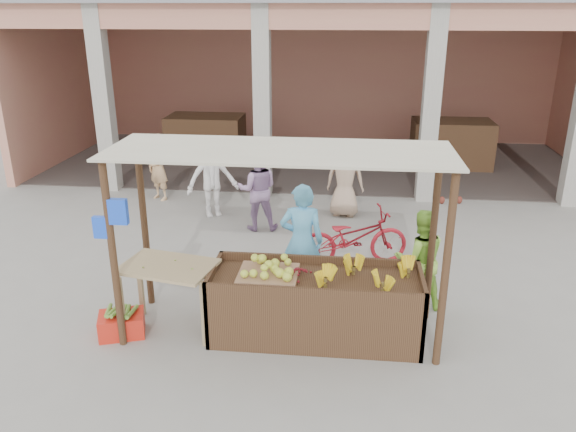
# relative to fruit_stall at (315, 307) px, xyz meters

# --- Properties ---
(ground) EXTENTS (60.00, 60.00, 0.00)m
(ground) POSITION_rel_fruit_stall_xyz_m (-0.50, 0.00, -0.40)
(ground) COLOR gray
(ground) RESTS_ON ground
(market_building) EXTENTS (14.40, 6.40, 4.20)m
(market_building) POSITION_rel_fruit_stall_xyz_m (-0.45, 8.93, 2.30)
(market_building) COLOR tan
(market_building) RESTS_ON ground
(fruit_stall) EXTENTS (2.60, 0.95, 0.80)m
(fruit_stall) POSITION_rel_fruit_stall_xyz_m (0.00, 0.00, 0.00)
(fruit_stall) COLOR #4A321D
(fruit_stall) RESTS_ON ground
(stall_awning) EXTENTS (4.09, 1.35, 2.39)m
(stall_awning) POSITION_rel_fruit_stall_xyz_m (-0.51, 0.06, 1.58)
(stall_awning) COLOR #4A321D
(stall_awning) RESTS_ON ground
(banana_heap) EXTENTS (1.14, 0.62, 0.21)m
(banana_heap) POSITION_rel_fruit_stall_xyz_m (0.59, -0.00, 0.50)
(banana_heap) COLOR gold
(banana_heap) RESTS_ON fruit_stall
(melon_tray) EXTENTS (0.73, 0.63, 0.20)m
(melon_tray) POSITION_rel_fruit_stall_xyz_m (-0.59, -0.02, 0.49)
(melon_tray) COLOR #956B4D
(melon_tray) RESTS_ON fruit_stall
(berry_heap) EXTENTS (0.46, 0.38, 0.15)m
(berry_heap) POSITION_rel_fruit_stall_xyz_m (-0.22, 0.00, 0.47)
(berry_heap) COLOR maroon
(berry_heap) RESTS_ON fruit_stall
(side_table) EXTENTS (1.26, 0.96, 0.91)m
(side_table) POSITION_rel_fruit_stall_xyz_m (-1.84, -0.05, 0.37)
(side_table) COLOR tan
(side_table) RESTS_ON ground
(papaya_pile) EXTENTS (0.78, 0.44, 0.22)m
(papaya_pile) POSITION_rel_fruit_stall_xyz_m (-1.84, -0.05, 0.62)
(papaya_pile) COLOR #4E7F29
(papaya_pile) RESTS_ON side_table
(red_crate) EXTENTS (0.65, 0.56, 0.29)m
(red_crate) POSITION_rel_fruit_stall_xyz_m (-2.44, -0.25, -0.26)
(red_crate) COLOR red
(red_crate) RESTS_ON ground
(plantain_bundle) EXTENTS (0.41, 0.29, 0.08)m
(plantain_bundle) POSITION_rel_fruit_stall_xyz_m (-2.44, -0.25, -0.07)
(plantain_bundle) COLOR olive
(plantain_bundle) RESTS_ON red_crate
(produce_sacks) EXTENTS (0.84, 0.52, 0.64)m
(produce_sacks) POSITION_rel_fruit_stall_xyz_m (2.55, 5.40, -0.08)
(produce_sacks) COLOR maroon
(produce_sacks) RESTS_ON ground
(vendor_blue) EXTENTS (0.69, 0.51, 1.80)m
(vendor_blue) POSITION_rel_fruit_stall_xyz_m (-0.26, 1.04, 0.50)
(vendor_blue) COLOR #5EBCEE
(vendor_blue) RESTS_ON ground
(vendor_green) EXTENTS (0.78, 0.52, 1.51)m
(vendor_green) POSITION_rel_fruit_stall_xyz_m (1.36, 0.90, 0.35)
(vendor_green) COLOR #8CC73E
(vendor_green) RESTS_ON ground
(motorcycle) EXTENTS (1.11, 1.96, 0.97)m
(motorcycle) POSITION_rel_fruit_stall_xyz_m (0.47, 2.17, 0.09)
(motorcycle) COLOR #A51924
(motorcycle) RESTS_ON ground
(shopper_a) EXTENTS (1.24, 1.01, 1.73)m
(shopper_a) POSITION_rel_fruit_stall_xyz_m (-2.28, 4.15, 0.46)
(shopper_a) COLOR silver
(shopper_a) RESTS_ON ground
(shopper_c) EXTENTS (0.87, 0.62, 1.68)m
(shopper_c) POSITION_rel_fruit_stall_xyz_m (0.30, 4.46, 0.44)
(shopper_c) COLOR tan
(shopper_c) RESTS_ON ground
(shopper_e) EXTENTS (0.69, 0.64, 1.49)m
(shopper_e) POSITION_rel_fruit_stall_xyz_m (-3.68, 5.05, 0.34)
(shopper_e) COLOR tan
(shopper_e) RESTS_ON ground
(shopper_f) EXTENTS (0.88, 0.58, 1.69)m
(shopper_f) POSITION_rel_fruit_stall_xyz_m (-1.29, 3.56, 0.45)
(shopper_f) COLOR #9E7AA6
(shopper_f) RESTS_ON ground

